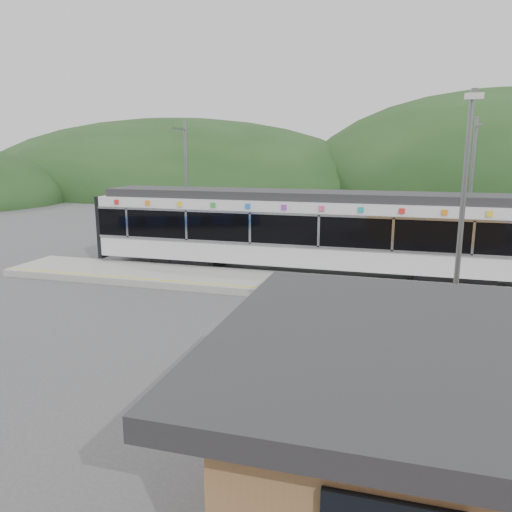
# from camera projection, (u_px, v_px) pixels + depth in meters

# --- Properties ---
(ground) EXTENTS (120.00, 120.00, 0.00)m
(ground) POSITION_uv_depth(u_px,v_px,m) (275.00, 314.00, 17.27)
(ground) COLOR #4C4C4F
(ground) RESTS_ON ground
(hills) EXTENTS (146.00, 149.00, 26.00)m
(hills) POSITION_uv_depth(u_px,v_px,m) (451.00, 287.00, 20.58)
(hills) COLOR #1E3D19
(hills) RESTS_ON ground
(platform) EXTENTS (26.00, 3.20, 0.30)m
(platform) POSITION_uv_depth(u_px,v_px,m) (295.00, 285.00, 20.35)
(platform) COLOR #9E9E99
(platform) RESTS_ON ground
(yellow_line) EXTENTS (26.00, 0.10, 0.01)m
(yellow_line) POSITION_uv_depth(u_px,v_px,m) (288.00, 290.00, 19.09)
(yellow_line) COLOR yellow
(yellow_line) RESTS_ON platform
(train) EXTENTS (20.44, 3.01, 3.74)m
(train) POSITION_uv_depth(u_px,v_px,m) (313.00, 229.00, 22.41)
(train) COLOR black
(train) RESTS_ON ground
(catenary_mast_west) EXTENTS (0.18, 1.80, 7.00)m
(catenary_mast_west) POSITION_uv_depth(u_px,v_px,m) (186.00, 187.00, 26.45)
(catenary_mast_west) COLOR slate
(catenary_mast_west) RESTS_ON ground
(catenary_mast_east) EXTENTS (0.18, 1.80, 7.00)m
(catenary_mast_east) POSITION_uv_depth(u_px,v_px,m) (470.00, 193.00, 22.67)
(catenary_mast_east) COLOR slate
(catenary_mast_east) RESTS_ON ground
(lamp_post) EXTENTS (0.36, 1.18, 6.79)m
(lamp_post) POSITION_uv_depth(u_px,v_px,m) (462.00, 220.00, 11.03)
(lamp_post) COLOR slate
(lamp_post) RESTS_ON ground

